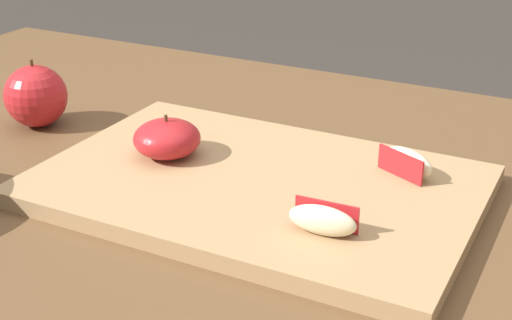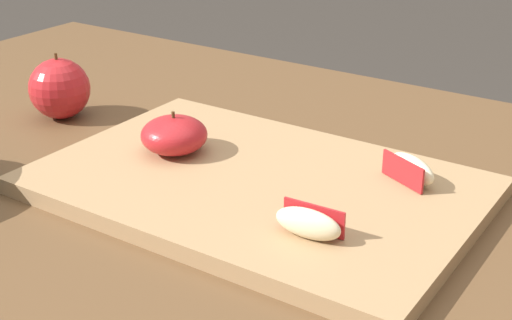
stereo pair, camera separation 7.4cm
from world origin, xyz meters
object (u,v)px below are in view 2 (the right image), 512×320
(cutting_board, at_px, (256,186))
(apple_half_skin_up, at_px, (176,134))
(apple_wedge_front, at_px, (309,223))
(apple_wedge_middle, at_px, (410,169))
(whole_apple_crimson, at_px, (60,89))

(cutting_board, height_order, apple_half_skin_up, apple_half_skin_up)
(cutting_board, bearing_deg, apple_wedge_front, -35.53)
(apple_half_skin_up, height_order, apple_wedge_middle, apple_half_skin_up)
(apple_wedge_middle, bearing_deg, cutting_board, -149.47)
(cutting_board, distance_m, whole_apple_crimson, 0.34)
(apple_wedge_middle, relative_size, whole_apple_crimson, 0.75)
(cutting_board, distance_m, apple_wedge_middle, 0.16)
(apple_wedge_front, bearing_deg, whole_apple_crimson, 164.85)
(cutting_board, bearing_deg, apple_wedge_middle, 30.53)
(apple_wedge_front, relative_size, apple_wedge_middle, 0.97)
(cutting_board, xyz_separation_m, apple_half_skin_up, (-0.11, 0.01, 0.03))
(apple_wedge_front, height_order, whole_apple_crimson, whole_apple_crimson)
(cutting_board, xyz_separation_m, whole_apple_crimson, (-0.33, 0.04, 0.03))
(cutting_board, height_order, apple_wedge_middle, apple_wedge_middle)
(apple_wedge_front, xyz_separation_m, whole_apple_crimson, (-0.44, 0.12, 0.01))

